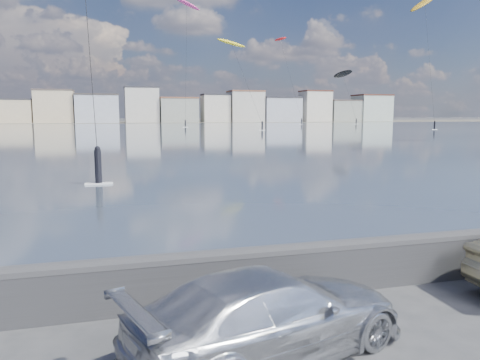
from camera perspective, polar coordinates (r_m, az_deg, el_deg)
bay_water at (r=97.28m, az=-14.60°, el=5.72°), size 500.00×177.00×0.00m
far_shore_strip at (r=205.74m, az=-15.17°, el=6.83°), size 500.00×60.00×0.00m
seawall at (r=9.10m, az=-3.96°, el=-11.52°), size 400.00×0.36×1.08m
far_buildings at (r=191.74m, az=-14.80°, el=8.57°), size 240.79×13.26×14.60m
car_silver at (r=7.31m, az=3.69°, el=-15.97°), size 4.87×3.11×1.31m
kitesurfer_3 at (r=125.49m, az=21.60°, el=19.32°), size 8.46×10.29×32.57m
kitesurfer_4 at (r=172.62m, az=4.98°, el=16.63°), size 5.17×18.22×30.73m
kitesurfer_6 at (r=179.66m, az=12.43°, el=12.46°), size 5.12×19.77×19.89m
kitesurfer_7 at (r=139.98m, az=-6.50°, el=20.41°), size 9.11×14.42×35.82m
kitesurfer_12 at (r=116.42m, az=-1.03°, el=16.23°), size 8.97×18.40×21.57m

